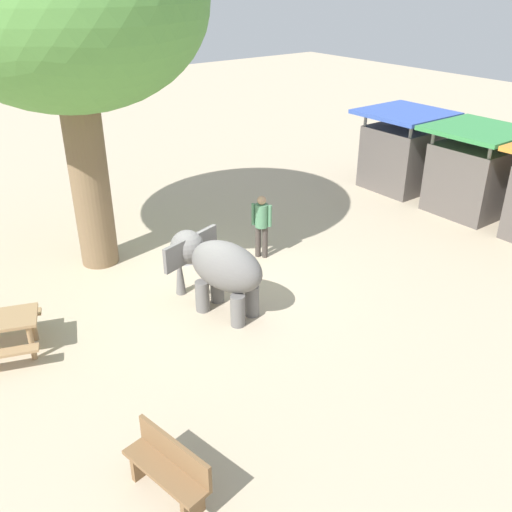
{
  "coord_description": "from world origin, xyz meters",
  "views": [
    {
      "loc": [
        9.24,
        -5.72,
        6.4
      ],
      "look_at": [
        0.47,
        0.89,
        0.8
      ],
      "focal_mm": 39.29,
      "sensor_mm": 36.0,
      "label": 1
    }
  ],
  "objects_px": {
    "market_stall_blue": "(401,154)",
    "market_stall_green": "(471,175)",
    "elephant": "(217,266)",
    "shade_tree_main": "(65,4)",
    "feed_bucket": "(187,257)",
    "wooden_bench": "(169,467)",
    "person_handler": "(262,222)"
  },
  "relations": [
    {
      "from": "elephant",
      "to": "market_stall_blue",
      "type": "distance_m",
      "value": 9.24
    },
    {
      "from": "shade_tree_main",
      "to": "feed_bucket",
      "type": "height_order",
      "value": "shade_tree_main"
    },
    {
      "from": "elephant",
      "to": "market_stall_blue",
      "type": "xyz_separation_m",
      "value": [
        -2.67,
        8.85,
        0.11
      ]
    },
    {
      "from": "wooden_bench",
      "to": "market_stall_blue",
      "type": "xyz_separation_m",
      "value": [
        -6.19,
        11.98,
        0.67
      ]
    },
    {
      "from": "market_stall_green",
      "to": "shade_tree_main",
      "type": "bearing_deg",
      "value": -109.39
    },
    {
      "from": "shade_tree_main",
      "to": "wooden_bench",
      "type": "relative_size",
      "value": 5.58
    },
    {
      "from": "elephant",
      "to": "shade_tree_main",
      "type": "bearing_deg",
      "value": 0.88
    },
    {
      "from": "elephant",
      "to": "feed_bucket",
      "type": "bearing_deg",
      "value": -30.62
    },
    {
      "from": "wooden_bench",
      "to": "feed_bucket",
      "type": "xyz_separation_m",
      "value": [
        -5.75,
        3.69,
        -0.31
      ]
    },
    {
      "from": "market_stall_blue",
      "to": "wooden_bench",
      "type": "bearing_deg",
      "value": -62.66
    },
    {
      "from": "person_handler",
      "to": "market_stall_blue",
      "type": "relative_size",
      "value": 0.64
    },
    {
      "from": "market_stall_blue",
      "to": "market_stall_green",
      "type": "relative_size",
      "value": 1.0
    },
    {
      "from": "market_stall_blue",
      "to": "elephant",
      "type": "bearing_deg",
      "value": -73.23
    },
    {
      "from": "wooden_bench",
      "to": "market_stall_green",
      "type": "distance_m",
      "value": 12.52
    },
    {
      "from": "market_stall_green",
      "to": "market_stall_blue",
      "type": "bearing_deg",
      "value": 180.0
    },
    {
      "from": "feed_bucket",
      "to": "elephant",
      "type": "bearing_deg",
      "value": -14.17
    },
    {
      "from": "market_stall_blue",
      "to": "person_handler",
      "type": "bearing_deg",
      "value": -79.13
    },
    {
      "from": "shade_tree_main",
      "to": "market_stall_green",
      "type": "relative_size",
      "value": 3.21
    },
    {
      "from": "shade_tree_main",
      "to": "market_stall_green",
      "type": "distance_m",
      "value": 11.55
    },
    {
      "from": "person_handler",
      "to": "market_stall_green",
      "type": "distance_m",
      "value": 6.77
    },
    {
      "from": "wooden_bench",
      "to": "feed_bucket",
      "type": "relative_size",
      "value": 4.03
    },
    {
      "from": "person_handler",
      "to": "wooden_bench",
      "type": "distance_m",
      "value": 7.28
    },
    {
      "from": "elephant",
      "to": "feed_bucket",
      "type": "relative_size",
      "value": 6.47
    },
    {
      "from": "elephant",
      "to": "person_handler",
      "type": "relative_size",
      "value": 1.44
    },
    {
      "from": "shade_tree_main",
      "to": "market_stall_green",
      "type": "bearing_deg",
      "value": 70.61
    },
    {
      "from": "market_stall_green",
      "to": "feed_bucket",
      "type": "relative_size",
      "value": 7.0
    },
    {
      "from": "shade_tree_main",
      "to": "feed_bucket",
      "type": "relative_size",
      "value": 22.48
    },
    {
      "from": "person_handler",
      "to": "wooden_bench",
      "type": "height_order",
      "value": "person_handler"
    },
    {
      "from": "wooden_bench",
      "to": "person_handler",
      "type": "bearing_deg",
      "value": -58.15
    },
    {
      "from": "elephant",
      "to": "person_handler",
      "type": "height_order",
      "value": "person_handler"
    },
    {
      "from": "elephant",
      "to": "shade_tree_main",
      "type": "relative_size",
      "value": 0.29
    },
    {
      "from": "market_stall_blue",
      "to": "market_stall_green",
      "type": "bearing_deg",
      "value": 0.0
    }
  ]
}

